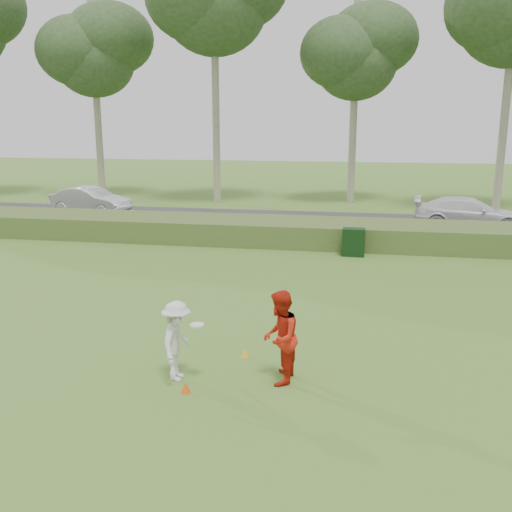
% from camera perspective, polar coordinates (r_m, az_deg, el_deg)
% --- Properties ---
extents(ground, '(120.00, 120.00, 0.00)m').
position_cam_1_polar(ground, '(12.02, -3.60, -10.42)').
color(ground, '#416C24').
rests_on(ground, ground).
extents(reed_strip, '(80.00, 3.00, 0.90)m').
position_cam_1_polar(reed_strip, '(23.24, 3.67, 2.44)').
color(reed_strip, '#405B24').
rests_on(reed_strip, ground).
extents(park_road, '(80.00, 6.00, 0.06)m').
position_cam_1_polar(park_road, '(28.20, 4.92, 3.49)').
color(park_road, '#2D2D2D').
rests_on(park_road, ground).
extents(tree_2, '(6.50, 6.50, 12.00)m').
position_cam_1_polar(tree_2, '(38.71, -15.93, 19.00)').
color(tree_2, gray).
rests_on(tree_2, ground).
extents(tree_4, '(6.24, 6.24, 11.50)m').
position_cam_1_polar(tree_4, '(35.36, 9.95, 19.27)').
color(tree_4, gray).
rests_on(tree_4, ground).
extents(player_white, '(0.82, 1.00, 1.55)m').
position_cam_1_polar(player_white, '(11.03, -7.90, -8.39)').
color(player_white, silver).
rests_on(player_white, ground).
extents(player_red, '(0.71, 0.90, 1.80)m').
position_cam_1_polar(player_red, '(10.77, 2.41, -8.13)').
color(player_red, red).
rests_on(player_red, ground).
extents(cone_orange, '(0.18, 0.18, 0.20)m').
position_cam_1_polar(cone_orange, '(10.75, -7.06, -12.91)').
color(cone_orange, '#E1510B').
rests_on(cone_orange, ground).
extents(cone_yellow, '(0.18, 0.18, 0.19)m').
position_cam_1_polar(cone_yellow, '(12.15, -1.08, -9.63)').
color(cone_yellow, gold).
rests_on(cone_yellow, ground).
extents(utility_cabinet, '(0.83, 0.53, 1.02)m').
position_cam_1_polar(utility_cabinet, '(21.19, 9.73, 1.37)').
color(utility_cabinet, black).
rests_on(utility_cabinet, ground).
extents(car_mid, '(4.58, 2.44, 1.43)m').
position_cam_1_polar(car_mid, '(31.13, -16.23, 5.33)').
color(car_mid, silver).
rests_on(car_mid, park_road).
extents(car_right, '(5.07, 2.47, 1.42)m').
position_cam_1_polar(car_right, '(27.55, 20.54, 4.01)').
color(car_right, silver).
rests_on(car_right, park_road).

